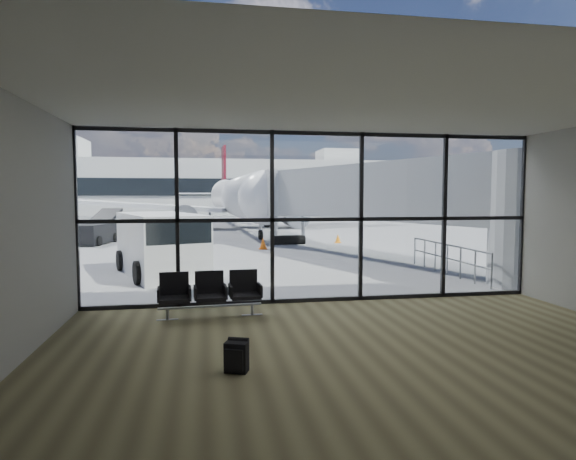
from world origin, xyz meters
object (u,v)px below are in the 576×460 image
object	(u,v)px
seating_row	(210,292)
belt_loader	(95,232)
backpack	(236,357)
airliner	(238,198)
service_van	(161,244)
mobile_stairs	(0,236)

from	to	relation	value
seating_row	belt_loader	xyz separation A→B (m)	(-6.49, 18.40, 0.10)
seating_row	belt_loader	bearing A→B (deg)	105.89
backpack	airliner	world-z (taller)	airliner
service_van	mobile_stairs	bearing A→B (deg)	112.43
backpack	airliner	size ratio (longest dim) A/B	0.02
seating_row	mobile_stairs	distance (m)	20.49
service_van	mobile_stairs	world-z (taller)	mobile_stairs
belt_loader	mobile_stairs	world-z (taller)	mobile_stairs
seating_row	airliner	world-z (taller)	airliner
seating_row	belt_loader	distance (m)	19.51
seating_row	service_van	size ratio (longest dim) A/B	0.44
service_van	belt_loader	distance (m)	13.08
service_van	mobile_stairs	xyz separation A→B (m)	(-9.51, 10.93, -0.52)
seating_row	belt_loader	world-z (taller)	belt_loader
belt_loader	mobile_stairs	bearing A→B (deg)	-152.36
seating_row	backpack	bearing A→B (deg)	-87.77
mobile_stairs	airliner	bearing A→B (deg)	71.07
backpack	mobile_stairs	distance (m)	23.87
backpack	service_van	size ratio (longest dim) A/B	0.10
service_van	mobile_stairs	distance (m)	14.50
seating_row	belt_loader	size ratio (longest dim) A/B	0.52
service_van	airliner	bearing A→B (deg)	61.67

